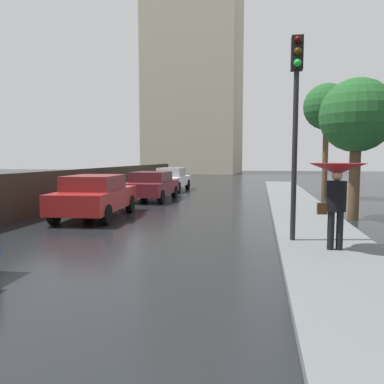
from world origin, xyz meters
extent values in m
cube|color=maroon|center=(-1.64, 16.29, 0.62)|extent=(1.85, 3.95, 0.61)
cube|color=#461C22|center=(-1.64, 16.26, 1.16)|extent=(1.61, 2.10, 0.47)
cylinder|color=black|center=(-0.82, 14.98, 0.31)|extent=(0.23, 0.63, 0.62)
cylinder|color=black|center=(-2.49, 15.00, 0.31)|extent=(0.23, 0.63, 0.62)
cylinder|color=black|center=(-0.80, 17.58, 0.31)|extent=(0.23, 0.63, 0.62)
cylinder|color=black|center=(-2.47, 17.59, 0.31)|extent=(0.23, 0.63, 0.62)
cube|color=maroon|center=(-2.04, 10.81, 0.65)|extent=(2.15, 4.38, 0.66)
cube|color=maroon|center=(-2.03, 10.71, 1.23)|extent=(1.77, 2.26, 0.50)
cylinder|color=black|center=(-1.10, 9.48, 0.32)|extent=(0.27, 0.66, 0.64)
cylinder|color=black|center=(-2.77, 9.35, 0.32)|extent=(0.27, 0.66, 0.64)
cylinder|color=black|center=(-1.32, 12.28, 0.32)|extent=(0.27, 0.66, 0.64)
cylinder|color=black|center=(-2.99, 12.15, 0.32)|extent=(0.27, 0.66, 0.64)
cube|color=silver|center=(-1.97, 21.72, 0.61)|extent=(1.71, 4.36, 0.57)
cube|color=gray|center=(-1.97, 21.78, 1.17)|extent=(1.49, 1.84, 0.54)
cylinder|color=black|center=(-1.20, 20.28, 0.32)|extent=(0.22, 0.65, 0.65)
cylinder|color=black|center=(-2.75, 20.29, 0.32)|extent=(0.22, 0.65, 0.65)
cylinder|color=black|center=(-1.18, 23.15, 0.32)|extent=(0.22, 0.65, 0.65)
cylinder|color=black|center=(-2.73, 23.16, 0.32)|extent=(0.22, 0.65, 0.65)
cylinder|color=black|center=(5.23, 6.90, 0.55)|extent=(0.14, 0.14, 0.82)
cylinder|color=black|center=(5.05, 6.89, 0.55)|extent=(0.14, 0.14, 0.82)
cylinder|color=black|center=(5.14, 6.89, 1.28)|extent=(0.40, 0.40, 0.63)
sphere|color=tan|center=(5.14, 6.89, 1.70)|extent=(0.22, 0.22, 0.22)
cube|color=#3F2314|center=(4.86, 6.88, 1.01)|extent=(0.21, 0.11, 0.24)
cylinder|color=#4C4C51|center=(5.14, 6.89, 1.59)|extent=(0.02, 0.02, 0.75)
cone|color=maroon|center=(5.14, 6.89, 1.85)|extent=(1.15, 1.15, 0.23)
cylinder|color=black|center=(4.34, 7.70, 2.09)|extent=(0.12, 0.12, 3.91)
cube|color=black|center=(4.34, 7.70, 4.42)|extent=(0.26, 0.26, 0.75)
sphere|color=#360503|center=(4.34, 7.53, 4.67)|extent=(0.17, 0.17, 0.17)
sphere|color=#392405|center=(4.34, 7.53, 4.42)|extent=(0.17, 0.17, 0.17)
sphere|color=green|center=(4.34, 7.53, 4.17)|extent=(0.17, 0.17, 0.17)
cylinder|color=#4C3823|center=(6.76, 18.46, 1.90)|extent=(0.27, 0.27, 3.80)
sphere|color=#1E5123|center=(6.76, 18.46, 4.60)|extent=(2.28, 2.28, 2.28)
cylinder|color=#4C3823|center=(6.65, 11.93, 1.31)|extent=(0.36, 0.36, 2.62)
sphere|color=#1E5123|center=(6.65, 11.93, 3.46)|extent=(2.41, 2.41, 2.41)
cube|color=#B2A88E|center=(-5.45, 50.25, 15.25)|extent=(12.71, 11.19, 30.51)
camera|label=1|loc=(3.56, -1.29, 2.07)|focal=35.05mm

